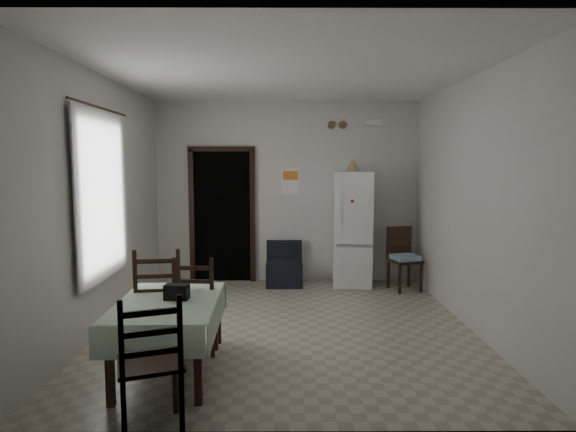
# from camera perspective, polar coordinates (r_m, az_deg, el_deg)

# --- Properties ---
(ground) EXTENTS (4.50, 4.50, 0.00)m
(ground) POSITION_cam_1_polar(r_m,az_deg,el_deg) (5.80, 0.03, -12.91)
(ground) COLOR #ADA28D
(ground) RESTS_ON ground
(ceiling) EXTENTS (4.20, 4.50, 0.02)m
(ceiling) POSITION_cam_1_polar(r_m,az_deg,el_deg) (5.58, 0.03, 16.53)
(ceiling) COLOR white
(ceiling) RESTS_ON ground
(wall_back) EXTENTS (4.20, 0.02, 2.90)m
(wall_back) POSITION_cam_1_polar(r_m,az_deg,el_deg) (7.75, -0.06, 2.84)
(wall_back) COLOR silver
(wall_back) RESTS_ON ground
(wall_front) EXTENTS (4.20, 0.02, 2.90)m
(wall_front) POSITION_cam_1_polar(r_m,az_deg,el_deg) (3.27, 0.24, -1.62)
(wall_front) COLOR silver
(wall_front) RESTS_ON ground
(wall_left) EXTENTS (0.02, 4.50, 2.90)m
(wall_left) POSITION_cam_1_polar(r_m,az_deg,el_deg) (5.88, -20.90, 1.41)
(wall_left) COLOR silver
(wall_left) RESTS_ON ground
(wall_right) EXTENTS (0.02, 4.50, 2.90)m
(wall_right) POSITION_cam_1_polar(r_m,az_deg,el_deg) (5.90, 20.88, 1.43)
(wall_right) COLOR silver
(wall_right) RESTS_ON ground
(doorway) EXTENTS (1.06, 0.52, 2.22)m
(doorway) POSITION_cam_1_polar(r_m,az_deg,el_deg) (8.05, -7.57, 0.13)
(doorway) COLOR black
(doorway) RESTS_ON ground
(window_recess) EXTENTS (0.10, 1.20, 1.60)m
(window_recess) POSITION_cam_1_polar(r_m,az_deg,el_deg) (5.71, -22.11, 2.24)
(window_recess) COLOR silver
(window_recess) RESTS_ON ground
(curtain) EXTENTS (0.02, 1.45, 1.85)m
(curtain) POSITION_cam_1_polar(r_m,az_deg,el_deg) (5.67, -21.08, 2.26)
(curtain) COLOR silver
(curtain) RESTS_ON ground
(curtain_rod) EXTENTS (0.02, 1.60, 0.02)m
(curtain_rod) POSITION_cam_1_polar(r_m,az_deg,el_deg) (5.69, -21.36, 11.85)
(curtain_rod) COLOR black
(curtain_rod) RESTS_ON ground
(calendar) EXTENTS (0.28, 0.02, 0.40)m
(calendar) POSITION_cam_1_polar(r_m,az_deg,el_deg) (7.73, 0.31, 4.09)
(calendar) COLOR white
(calendar) RESTS_ON ground
(calendar_image) EXTENTS (0.24, 0.01, 0.14)m
(calendar_image) POSITION_cam_1_polar(r_m,az_deg,el_deg) (7.72, 0.31, 4.83)
(calendar_image) COLOR orange
(calendar_image) RESTS_ON ground
(light_switch) EXTENTS (0.08, 0.02, 0.12)m
(light_switch) POSITION_cam_1_polar(r_m,az_deg,el_deg) (7.77, 1.04, 0.26)
(light_switch) COLOR beige
(light_switch) RESTS_ON ground
(vent_left) EXTENTS (0.12, 0.03, 0.12)m
(vent_left) POSITION_cam_1_polar(r_m,az_deg,el_deg) (7.78, 5.19, 10.72)
(vent_left) COLOR brown
(vent_left) RESTS_ON ground
(vent_right) EXTENTS (0.12, 0.03, 0.12)m
(vent_right) POSITION_cam_1_polar(r_m,az_deg,el_deg) (7.80, 6.53, 10.69)
(vent_right) COLOR brown
(vent_right) RESTS_ON ground
(emergency_light) EXTENTS (0.25, 0.07, 0.09)m
(emergency_light) POSITION_cam_1_polar(r_m,az_deg,el_deg) (7.85, 10.02, 10.83)
(emergency_light) COLOR white
(emergency_light) RESTS_ON ground
(fridge) EXTENTS (0.63, 0.63, 1.79)m
(fridge) POSITION_cam_1_polar(r_m,az_deg,el_deg) (7.55, 7.62, -1.54)
(fridge) COLOR white
(fridge) RESTS_ON ground
(tan_cone) EXTENTS (0.23, 0.23, 0.19)m
(tan_cone) POSITION_cam_1_polar(r_m,az_deg,el_deg) (7.46, 7.69, 5.97)
(tan_cone) COLOR tan
(tan_cone) RESTS_ON fridge
(navy_seat) EXTENTS (0.57, 0.55, 0.68)m
(navy_seat) POSITION_cam_1_polar(r_m,az_deg,el_deg) (7.58, -0.46, -5.70)
(navy_seat) COLOR black
(navy_seat) RESTS_ON ground
(corner_chair) EXTENTS (0.51, 0.51, 0.95)m
(corner_chair) POSITION_cam_1_polar(r_m,az_deg,el_deg) (7.46, 13.69, -5.01)
(corner_chair) COLOR black
(corner_chair) RESTS_ON ground
(dining_table) EXTENTS (0.91, 1.35, 0.68)m
(dining_table) POSITION_cam_1_polar(r_m,az_deg,el_deg) (4.58, -13.91, -13.82)
(dining_table) COLOR #A8BFA3
(dining_table) RESTS_ON ground
(black_bag) EXTENTS (0.22, 0.14, 0.14)m
(black_bag) POSITION_cam_1_polar(r_m,az_deg,el_deg) (4.48, -13.04, -8.75)
(black_bag) COLOR black
(black_bag) RESTS_ON dining_table
(dining_chair_far_left) EXTENTS (0.52, 0.52, 1.09)m
(dining_chair_far_left) POSITION_cam_1_polar(r_m,az_deg,el_deg) (5.03, -14.88, -9.61)
(dining_chair_far_left) COLOR black
(dining_chair_far_left) RESTS_ON ground
(dining_chair_far_right) EXTENTS (0.44, 0.44, 1.00)m
(dining_chair_far_right) POSITION_cam_1_polar(r_m,az_deg,el_deg) (5.04, -10.65, -10.05)
(dining_chair_far_right) COLOR black
(dining_chair_far_right) RESTS_ON ground
(dining_chair_near_head) EXTENTS (0.56, 0.56, 1.02)m
(dining_chair_near_head) POSITION_cam_1_polar(r_m,az_deg,el_deg) (3.66, -16.02, -16.23)
(dining_chair_near_head) COLOR black
(dining_chair_near_head) RESTS_ON ground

